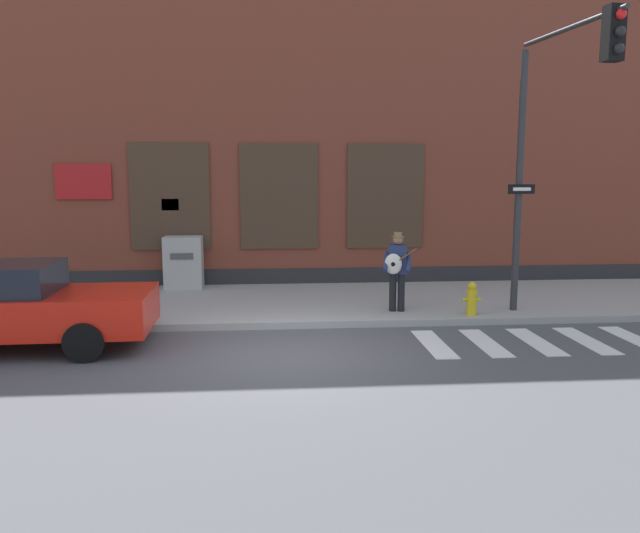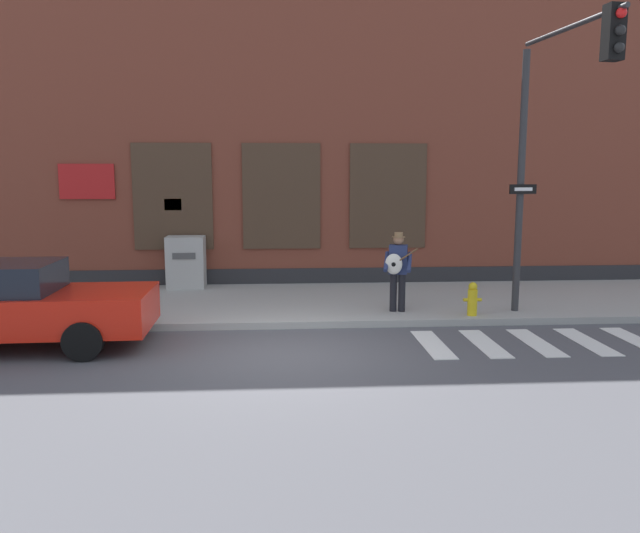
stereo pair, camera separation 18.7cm
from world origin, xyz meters
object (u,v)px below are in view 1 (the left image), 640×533
red_car (14,306)px  busker (397,267)px  traffic_light (552,124)px  utility_box (184,262)px  fire_hydrant (472,299)px

red_car → busker: busker is taller
traffic_light → utility_box: (-7.58, 4.34, -3.18)m
utility_box → busker: bearing=-32.9°
busker → fire_hydrant: (1.49, -0.47, -0.61)m
busker → utility_box: busker is taller
red_car → utility_box: bearing=65.7°
red_car → busker: 7.39m
red_car → busker: size_ratio=2.73×
utility_box → fire_hydrant: 7.35m
red_car → fire_hydrant: red_car is taller
fire_hydrant → traffic_light: bearing=-30.7°
red_car → utility_box: (2.26, 5.00, 0.04)m
busker → utility_box: size_ratio=1.28×
busker → red_car: bearing=-165.6°
red_car → busker: bearing=14.4°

